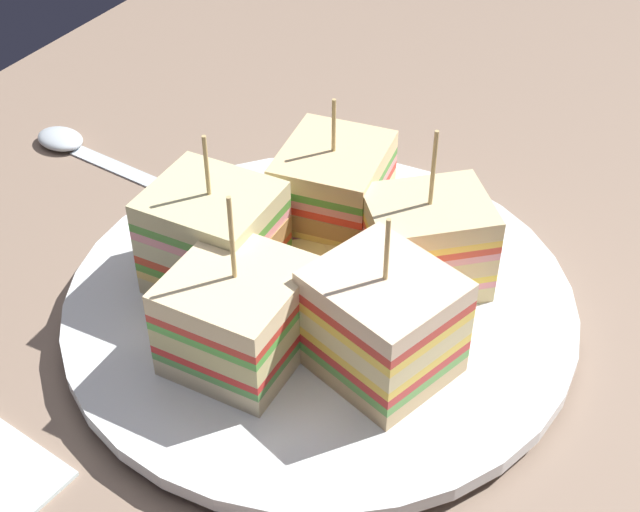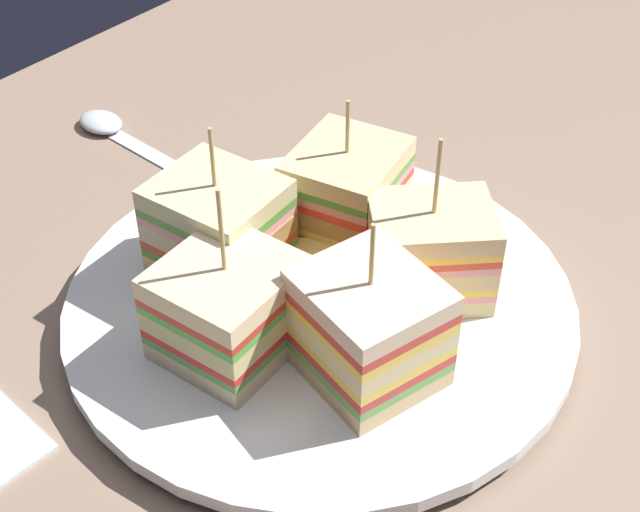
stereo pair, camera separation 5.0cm
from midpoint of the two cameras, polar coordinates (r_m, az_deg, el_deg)
name	(u,v)px [view 1 (the left image)]	position (r cm, az deg, el deg)	size (l,w,h in cm)	color
ground_plane	(320,328)	(53.62, -2.67, -4.63)	(125.67, 75.33, 1.80)	#846C5A
plate	(320,305)	(52.33, -2.73, -3.17)	(28.95, 28.95, 1.60)	white
sandwich_wedge_0	(214,239)	(51.62, -9.36, 0.96)	(6.35, 7.14, 9.78)	beige
sandwich_wedge_1	(239,316)	(47.24, -8.12, -3.84)	(7.08, 6.62, 10.25)	beige
sandwich_wedge_2	(382,323)	(45.99, 0.77, -4.33)	(7.67, 8.18, 9.57)	#D5B37D
sandwich_wedge_3	(425,243)	(51.23, 3.82, 0.69)	(8.41, 8.48, 10.10)	beige
sandwich_wedge_4	(333,192)	(54.69, -1.81, 3.88)	(7.71, 6.96, 9.23)	beige
chip_pile	(321,263)	(52.37, -2.67, -0.54)	(6.58, 6.68, 2.05)	#E8C66C
spoon	(78,147)	(69.16, -16.84, 6.41)	(2.88, 14.82, 1.00)	silver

